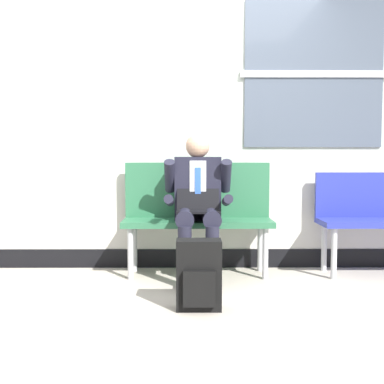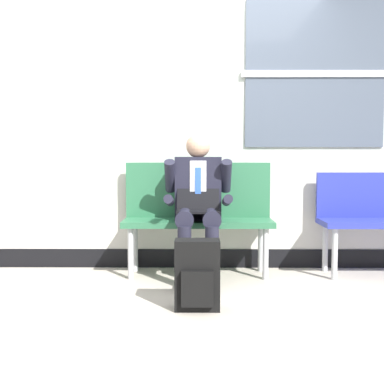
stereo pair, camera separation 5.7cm
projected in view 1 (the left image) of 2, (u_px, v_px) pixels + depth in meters
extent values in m
plane|color=#B2A899|center=(186.00, 282.00, 4.02)|extent=(18.00, 18.00, 0.00)
cube|color=beige|center=(186.00, 73.00, 4.49)|extent=(6.18, 0.12, 1.68)
cube|color=beige|center=(186.00, 206.00, 4.58)|extent=(6.18, 0.12, 0.81)
cube|color=black|center=(186.00, 257.00, 4.61)|extent=(6.18, 0.14, 0.17)
cube|color=#4C5666|center=(314.00, 74.00, 4.43)|extent=(1.27, 0.02, 1.33)
cube|color=silver|center=(314.00, 74.00, 4.42)|extent=(1.35, 0.03, 0.06)
cube|color=#2D6B47|center=(198.00, 223.00, 4.24)|extent=(1.31, 0.42, 0.05)
cube|color=#2D6B47|center=(197.00, 190.00, 4.40)|extent=(1.31, 0.04, 0.50)
cylinder|color=#B7B7BC|center=(130.00, 254.00, 4.10)|extent=(0.05, 0.05, 0.44)
cylinder|color=#B7B7BC|center=(134.00, 247.00, 4.40)|extent=(0.05, 0.05, 0.44)
cylinder|color=#B7B7BC|center=(265.00, 254.00, 4.11)|extent=(0.05, 0.05, 0.44)
cylinder|color=#B7B7BC|center=(260.00, 247.00, 4.41)|extent=(0.05, 0.05, 0.44)
cube|color=#28339E|center=(381.00, 195.00, 4.41)|extent=(1.19, 0.04, 0.41)
cylinder|color=#B7B7BC|center=(334.00, 253.00, 4.11)|extent=(0.05, 0.05, 0.44)
cylinder|color=#B7B7BC|center=(324.00, 247.00, 4.41)|extent=(0.05, 0.05, 0.44)
cylinder|color=#1E1E2D|center=(185.00, 218.00, 4.02)|extent=(0.15, 0.40, 0.15)
cylinder|color=#1E1E2D|center=(185.00, 257.00, 3.85)|extent=(0.11, 0.11, 0.49)
cube|color=black|center=(185.00, 285.00, 3.81)|extent=(0.10, 0.26, 0.07)
cylinder|color=#1E1E2D|center=(211.00, 218.00, 4.02)|extent=(0.15, 0.40, 0.15)
cylinder|color=#1E1E2D|center=(212.00, 257.00, 3.86)|extent=(0.11, 0.11, 0.49)
cube|color=black|center=(213.00, 285.00, 3.81)|extent=(0.10, 0.26, 0.07)
cube|color=#1E1E2D|center=(198.00, 188.00, 4.22)|extent=(0.40, 0.18, 0.55)
cube|color=silver|center=(198.00, 183.00, 4.12)|extent=(0.14, 0.01, 0.38)
cube|color=blue|center=(198.00, 187.00, 4.11)|extent=(0.05, 0.01, 0.33)
sphere|color=tan|center=(198.00, 146.00, 4.19)|extent=(0.21, 0.21, 0.21)
cylinder|color=#1E1E2D|center=(170.00, 176.00, 4.14)|extent=(0.09, 0.25, 0.30)
cylinder|color=#1E1E2D|center=(169.00, 200.00, 3.98)|extent=(0.08, 0.27, 0.12)
cylinder|color=#1E1E2D|center=(226.00, 176.00, 4.14)|extent=(0.09, 0.25, 0.30)
cylinder|color=#1E1E2D|center=(227.00, 200.00, 3.98)|extent=(0.08, 0.27, 0.12)
cube|color=black|center=(198.00, 211.00, 3.99)|extent=(0.36, 0.22, 0.02)
cube|color=black|center=(198.00, 197.00, 4.11)|extent=(0.36, 0.08, 0.21)
cube|color=black|center=(199.00, 274.00, 3.31)|extent=(0.31, 0.17, 0.48)
cube|color=black|center=(199.00, 289.00, 3.20)|extent=(0.21, 0.04, 0.24)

